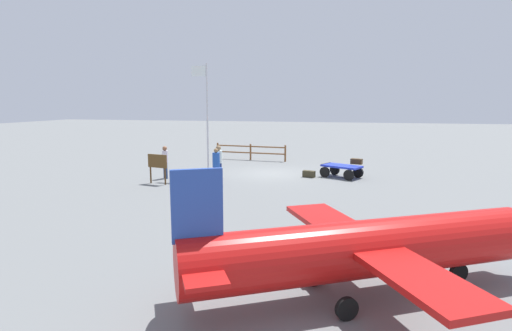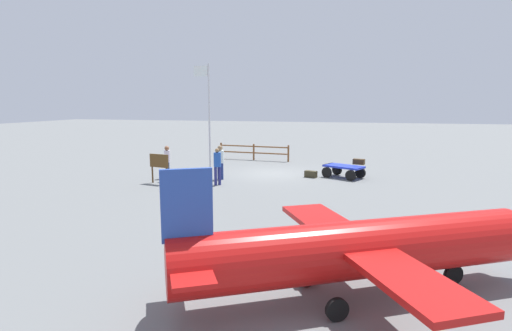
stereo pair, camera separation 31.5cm
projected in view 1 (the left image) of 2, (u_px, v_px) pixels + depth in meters
ground_plane at (271, 173)px, 22.59m from camera, size 120.00×120.00×0.00m
luggage_cart at (341, 169)px, 21.29m from camera, size 2.27×1.93×0.65m
suitcase_maroon at (357, 161)px, 21.63m from camera, size 0.65×0.45×0.29m
suitcase_tan at (309, 174)px, 21.41m from camera, size 0.69×0.45×0.35m
worker_lead at (216, 164)px, 19.20m from camera, size 0.49×0.49×1.77m
worker_trailing at (219, 159)px, 20.64m from camera, size 0.46×0.46×1.76m
worker_supervisor at (165, 160)px, 20.94m from camera, size 0.43×0.43×1.69m
airplane_near at (375, 247)px, 8.18m from camera, size 7.87×5.71×2.80m
flagpole at (206, 113)px, 21.04m from camera, size 0.88×0.10×5.88m
signboard at (157, 164)px, 19.53m from camera, size 1.08×0.28×1.44m
wooden_fence at (251, 151)px, 27.73m from camera, size 5.01×0.58×1.10m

